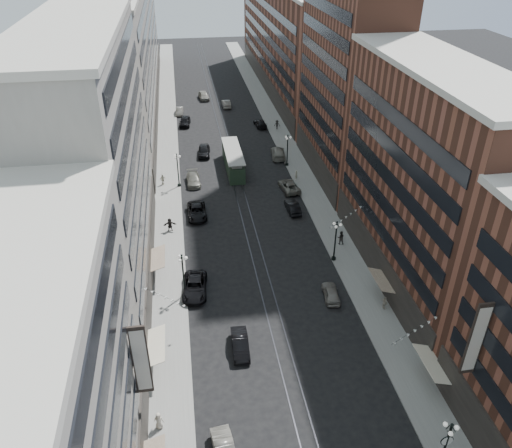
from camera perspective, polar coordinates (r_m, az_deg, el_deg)
ground at (r=84.78m, az=-2.59°, el=6.25°), size 220.00×220.00×0.00m
sidewalk_west at (r=93.54m, az=-10.09°, el=8.35°), size 4.00×180.00×0.15m
sidewalk_east at (r=95.42m, az=3.36°, el=9.26°), size 4.00×180.00×0.15m
rail_west at (r=93.81m, az=-3.74°, el=8.81°), size 0.12×180.00×0.02m
rail_east at (r=93.93m, az=-2.88°, el=8.86°), size 0.12×180.00×0.02m
building_west_mid at (r=54.74m, az=-17.57°, el=6.10°), size 8.00×36.00×28.00m
building_west_far at (r=114.95m, az=-13.93°, el=19.07°), size 8.00×90.00×26.00m
building_east_mid at (r=56.31m, az=18.63°, el=4.35°), size 8.00×30.00×24.00m
building_east_tower at (r=77.95m, az=10.70°, el=19.82°), size 8.00×26.00×42.00m
building_east_far at (r=126.13m, az=2.93°, el=20.47°), size 8.00×72.00×24.00m
lamppost_sw_far at (r=55.27m, az=-8.31°, el=-5.64°), size 1.03×1.14×5.52m
lamppost_sw_mid at (r=78.56m, az=-8.93°, el=6.24°), size 1.03×1.14×5.52m
lamppost_se_near at (r=42.38m, az=20.85°, el=-22.55°), size 1.08×1.14×5.52m
lamppost_se_far at (r=61.00m, az=9.07°, el=-1.76°), size 1.03×1.14×5.52m
lamppost_se_mid at (r=84.88m, az=3.61°, el=8.55°), size 1.03×1.14×5.52m
streetcar at (r=84.25m, az=-2.62°, el=7.26°), size 2.72×12.28×3.40m
car_2 at (r=57.02m, az=-7.01°, el=-7.11°), size 3.19×5.96×1.59m
car_4 at (r=56.55m, az=8.56°, el=-7.77°), size 2.03×4.19×1.38m
car_5 at (r=50.06m, az=-1.82°, el=-13.56°), size 1.72×4.58×1.49m
pedestrian_1 at (r=44.76m, az=-11.05°, el=-21.18°), size 0.91×0.64×1.69m
pedestrian_2 at (r=61.41m, az=-10.97°, el=-4.07°), size 0.94×0.68×1.73m
pedestrian_4 at (r=55.99m, az=14.48°, el=-8.73°), size 0.65×0.99×1.55m
car_7 at (r=71.11m, az=-6.77°, el=1.44°), size 2.68×5.64×1.56m
car_8 at (r=80.24m, az=-7.16°, el=5.08°), size 2.24×5.22×1.50m
car_9 at (r=104.78m, az=-8.13°, el=11.54°), size 2.61×5.26×1.72m
car_10 at (r=71.99m, az=4.21°, el=1.96°), size 1.74×4.56×1.49m
car_11 at (r=77.78m, az=3.79°, el=4.36°), size 3.02×5.55×1.47m
car_12 at (r=103.11m, az=0.49°, el=11.44°), size 2.41×5.09×1.43m
car_13 at (r=90.16m, az=-5.97°, el=8.32°), size 2.53×5.27×1.73m
car_14 at (r=114.92m, az=-3.42°, el=13.57°), size 1.78×4.89×1.60m
pedestrian_5 at (r=67.98m, az=-9.82°, el=-0.06°), size 1.74×0.59×1.85m
pedestrian_6 at (r=80.37m, az=-10.61°, el=5.03°), size 1.12×0.85×1.74m
pedestrian_7 at (r=65.18m, az=9.66°, el=-1.54°), size 1.00×0.68×1.88m
pedestrian_8 at (r=80.77m, az=4.61°, el=5.59°), size 0.70×0.61×1.63m
pedestrian_9 at (r=101.33m, az=2.42°, el=11.27°), size 1.31×0.82×1.88m
car_extra_0 at (r=111.40m, az=-8.74°, el=12.63°), size 1.76×4.41×1.43m
car_extra_1 at (r=120.74m, az=-6.00°, el=14.40°), size 2.66×5.41×1.78m
car_extra_2 at (r=89.08m, az=2.53°, el=8.14°), size 2.93×5.94×1.66m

